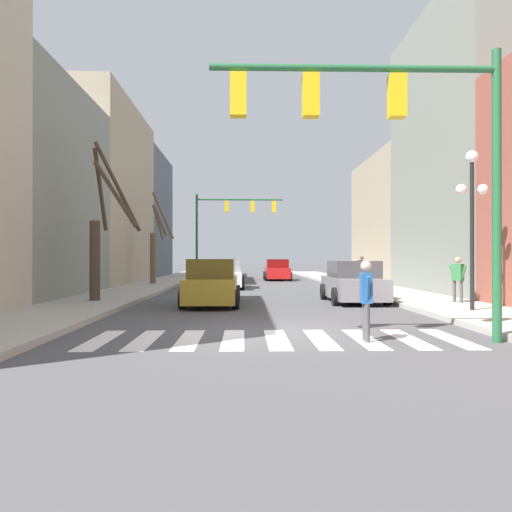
{
  "coord_description": "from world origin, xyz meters",
  "views": [
    {
      "loc": [
        -0.68,
        -11.22,
        1.67
      ],
      "look_at": [
        0.06,
        19.41,
        1.79
      ],
      "focal_mm": 35.0,
      "sensor_mm": 36.0,
      "label": 1
    }
  ],
  "objects_px": {
    "traffic_signal_far": "(228,216)",
    "car_driving_away_lane": "(225,275)",
    "car_parked_left_far": "(212,284)",
    "street_tree_right_far": "(155,247)",
    "pedestrian_on_left_sidewalk": "(458,275)",
    "car_parked_right_mid": "(277,270)",
    "traffic_signal_near": "(389,126)",
    "street_lamp_right_corner": "(472,198)",
    "pedestrian_waiting_at_curb": "(366,293)",
    "car_parked_left_mid": "(353,283)",
    "pedestrian_crossing_street": "(362,268)",
    "street_tree_right_near": "(101,236)"
  },
  "relations": [
    {
      "from": "traffic_signal_far",
      "to": "car_driving_away_lane",
      "type": "relative_size",
      "value": 1.6
    },
    {
      "from": "car_parked_left_far",
      "to": "traffic_signal_far",
      "type": "bearing_deg",
      "value": -179.74
    },
    {
      "from": "car_parked_left_far",
      "to": "street_tree_right_far",
      "type": "bearing_deg",
      "value": -161.32
    },
    {
      "from": "traffic_signal_far",
      "to": "pedestrian_on_left_sidewalk",
      "type": "distance_m",
      "value": 23.58
    },
    {
      "from": "car_parked_right_mid",
      "to": "traffic_signal_near",
      "type": "bearing_deg",
      "value": -179.23
    },
    {
      "from": "street_lamp_right_corner",
      "to": "pedestrian_waiting_at_curb",
      "type": "bearing_deg",
      "value": -133.36
    },
    {
      "from": "car_parked_left_mid",
      "to": "pedestrian_crossing_street",
      "type": "height_order",
      "value": "pedestrian_crossing_street"
    },
    {
      "from": "traffic_signal_far",
      "to": "pedestrian_waiting_at_curb",
      "type": "relative_size",
      "value": 4.14
    },
    {
      "from": "street_tree_right_near",
      "to": "street_tree_right_far",
      "type": "height_order",
      "value": "street_tree_right_near"
    },
    {
      "from": "street_lamp_right_corner",
      "to": "car_parked_left_far",
      "type": "relative_size",
      "value": 1.08
    },
    {
      "from": "traffic_signal_far",
      "to": "street_tree_right_near",
      "type": "height_order",
      "value": "traffic_signal_far"
    },
    {
      "from": "traffic_signal_near",
      "to": "car_driving_away_lane",
      "type": "xyz_separation_m",
      "value": [
        -3.93,
        17.64,
        -3.55
      ]
    },
    {
      "from": "traffic_signal_far",
      "to": "pedestrian_crossing_street",
      "type": "bearing_deg",
      "value": -52.7
    },
    {
      "from": "car_driving_away_lane",
      "to": "car_parked_right_mid",
      "type": "xyz_separation_m",
      "value": [
        3.55,
        9.97,
        0.01
      ]
    },
    {
      "from": "pedestrian_waiting_at_curb",
      "to": "pedestrian_on_left_sidewalk",
      "type": "xyz_separation_m",
      "value": [
        4.9,
        7.0,
        0.11
      ]
    },
    {
      "from": "street_tree_right_near",
      "to": "street_lamp_right_corner",
      "type": "bearing_deg",
      "value": -17.53
    },
    {
      "from": "pedestrian_waiting_at_curb",
      "to": "street_tree_right_near",
      "type": "xyz_separation_m",
      "value": [
        -7.64,
        8.22,
        1.52
      ]
    },
    {
      "from": "car_parked_left_far",
      "to": "pedestrian_waiting_at_curb",
      "type": "xyz_separation_m",
      "value": [
        3.58,
        -7.69,
        0.2
      ]
    },
    {
      "from": "car_parked_left_far",
      "to": "pedestrian_crossing_street",
      "type": "relative_size",
      "value": 2.62
    },
    {
      "from": "traffic_signal_far",
      "to": "car_driving_away_lane",
      "type": "xyz_separation_m",
      "value": [
        0.16,
        -11.18,
        -4.16
      ]
    },
    {
      "from": "pedestrian_on_left_sidewalk",
      "to": "street_tree_right_near",
      "type": "distance_m",
      "value": 12.68
    },
    {
      "from": "car_parked_left_mid",
      "to": "pedestrian_crossing_street",
      "type": "relative_size",
      "value": 2.54
    },
    {
      "from": "street_tree_right_near",
      "to": "pedestrian_on_left_sidewalk",
      "type": "bearing_deg",
      "value": -5.58
    },
    {
      "from": "pedestrian_waiting_at_curb",
      "to": "pedestrian_crossing_street",
      "type": "bearing_deg",
      "value": 172.79
    },
    {
      "from": "traffic_signal_near",
      "to": "traffic_signal_far",
      "type": "relative_size",
      "value": 0.87
    },
    {
      "from": "traffic_signal_near",
      "to": "pedestrian_waiting_at_curb",
      "type": "xyz_separation_m",
      "value": [
        -0.41,
        0.19,
        -3.32
      ]
    },
    {
      "from": "car_parked_right_mid",
      "to": "car_driving_away_lane",
      "type": "bearing_deg",
      "value": 160.38
    },
    {
      "from": "car_driving_away_lane",
      "to": "street_tree_right_near",
      "type": "distance_m",
      "value": 10.26
    },
    {
      "from": "traffic_signal_near",
      "to": "street_tree_right_near",
      "type": "xyz_separation_m",
      "value": [
        -8.05,
        8.41,
        -1.8
      ]
    },
    {
      "from": "car_parked_left_mid",
      "to": "pedestrian_waiting_at_curb",
      "type": "relative_size",
      "value": 2.58
    },
    {
      "from": "street_lamp_right_corner",
      "to": "car_parked_left_far",
      "type": "bearing_deg",
      "value": 157.64
    },
    {
      "from": "pedestrian_crossing_street",
      "to": "traffic_signal_near",
      "type": "bearing_deg",
      "value": 74.14
    },
    {
      "from": "car_driving_away_lane",
      "to": "street_lamp_right_corner",
      "type": "bearing_deg",
      "value": 30.82
    },
    {
      "from": "car_parked_left_far",
      "to": "pedestrian_waiting_at_curb",
      "type": "relative_size",
      "value": 2.67
    },
    {
      "from": "traffic_signal_near",
      "to": "street_tree_right_far",
      "type": "distance_m",
      "value": 21.94
    },
    {
      "from": "car_parked_right_mid",
      "to": "car_parked_left_mid",
      "type": "xyz_separation_m",
      "value": [
        1.63,
        -18.68,
        -0.01
      ]
    },
    {
      "from": "traffic_signal_near",
      "to": "street_tree_right_near",
      "type": "height_order",
      "value": "street_tree_right_near"
    },
    {
      "from": "street_lamp_right_corner",
      "to": "pedestrian_crossing_street",
      "type": "bearing_deg",
      "value": 89.91
    },
    {
      "from": "car_driving_away_lane",
      "to": "pedestrian_crossing_street",
      "type": "relative_size",
      "value": 2.54
    },
    {
      "from": "pedestrian_crossing_street",
      "to": "street_tree_right_far",
      "type": "xyz_separation_m",
      "value": [
        -12.02,
        1.85,
        1.23
      ]
    },
    {
      "from": "street_lamp_right_corner",
      "to": "street_tree_right_far",
      "type": "bearing_deg",
      "value": 127.56
    },
    {
      "from": "traffic_signal_far",
      "to": "car_parked_right_mid",
      "type": "bearing_deg",
      "value": -18.09
    },
    {
      "from": "car_driving_away_lane",
      "to": "pedestrian_waiting_at_curb",
      "type": "bearing_deg",
      "value": 11.39
    },
    {
      "from": "street_lamp_right_corner",
      "to": "street_tree_right_near",
      "type": "xyz_separation_m",
      "value": [
        -11.87,
        3.75,
        -0.96
      ]
    },
    {
      "from": "car_parked_left_mid",
      "to": "pedestrian_on_left_sidewalk",
      "type": "relative_size",
      "value": 2.69
    },
    {
      "from": "pedestrian_waiting_at_curb",
      "to": "pedestrian_on_left_sidewalk",
      "type": "relative_size",
      "value": 1.04
    },
    {
      "from": "pedestrian_crossing_street",
      "to": "street_tree_right_far",
      "type": "height_order",
      "value": "street_tree_right_far"
    },
    {
      "from": "street_lamp_right_corner",
      "to": "car_parked_left_mid",
      "type": "height_order",
      "value": "street_lamp_right_corner"
    },
    {
      "from": "pedestrian_waiting_at_curb",
      "to": "street_tree_right_near",
      "type": "height_order",
      "value": "street_tree_right_near"
    },
    {
      "from": "traffic_signal_far",
      "to": "street_tree_right_near",
      "type": "distance_m",
      "value": 20.93
    }
  ]
}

